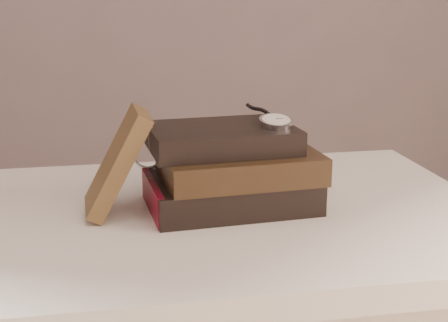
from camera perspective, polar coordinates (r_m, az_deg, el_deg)
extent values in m
cube|color=white|center=(1.03, -4.18, -5.49)|extent=(1.00, 0.60, 0.04)
cube|color=white|center=(1.05, -4.11, -8.53)|extent=(0.88, 0.49, 0.08)
cube|color=black|center=(1.04, 0.54, -2.67)|extent=(0.27, 0.20, 0.05)
cube|color=beige|center=(1.04, 0.71, -2.66)|extent=(0.26, 0.18, 0.04)
cube|color=gold|center=(1.04, -6.53, -2.77)|extent=(0.01, 0.01, 0.05)
cube|color=maroon|center=(1.02, -6.25, -3.22)|extent=(0.02, 0.16, 0.05)
cube|color=black|center=(1.02, 1.37, -0.33)|extent=(0.25, 0.18, 0.04)
cube|color=beige|center=(1.02, 1.54, -0.32)|extent=(0.24, 0.17, 0.03)
cube|color=gold|center=(1.02, -5.36, -0.43)|extent=(0.01, 0.01, 0.04)
cube|color=black|center=(1.02, -0.18, 2.02)|extent=(0.24, 0.17, 0.04)
cube|color=beige|center=(1.03, -0.01, 2.04)|extent=(0.23, 0.16, 0.03)
cube|color=gold|center=(1.03, -6.44, 1.94)|extent=(0.01, 0.01, 0.04)
cube|color=#422F19|center=(1.01, -9.33, -0.08)|extent=(0.11, 0.11, 0.16)
cylinder|color=silver|center=(1.02, 4.60, 3.39)|extent=(0.06, 0.06, 0.02)
cylinder|color=white|center=(1.02, 4.60, 3.66)|extent=(0.05, 0.05, 0.01)
torus|color=silver|center=(1.02, 4.60, 3.63)|extent=(0.05, 0.05, 0.01)
cylinder|color=silver|center=(1.05, 4.03, 3.74)|extent=(0.01, 0.01, 0.01)
cube|color=black|center=(1.02, 4.48, 3.79)|extent=(0.00, 0.01, 0.00)
cube|color=black|center=(1.02, 4.89, 3.73)|extent=(0.01, 0.00, 0.00)
sphere|color=black|center=(1.05, 3.93, 4.14)|extent=(0.01, 0.01, 0.01)
sphere|color=black|center=(1.06, 3.71, 4.30)|extent=(0.01, 0.01, 0.01)
sphere|color=black|center=(1.07, 3.50, 4.43)|extent=(0.01, 0.01, 0.01)
sphere|color=black|center=(1.08, 3.29, 4.52)|extent=(0.01, 0.01, 0.01)
sphere|color=black|center=(1.09, 3.08, 4.56)|extent=(0.01, 0.01, 0.01)
sphere|color=black|center=(1.10, 2.88, 4.59)|extent=(0.01, 0.01, 0.01)
sphere|color=black|center=(1.10, 2.68, 4.62)|extent=(0.01, 0.01, 0.01)
sphere|color=black|center=(1.11, 2.49, 4.68)|extent=(0.01, 0.01, 0.01)
sphere|color=black|center=(1.12, 2.29, 4.79)|extent=(0.01, 0.01, 0.01)
sphere|color=black|center=(1.13, 2.10, 4.93)|extent=(0.01, 0.01, 0.01)
torus|color=silver|center=(1.08, -6.70, 0.65)|extent=(0.05, 0.02, 0.05)
torus|color=silver|center=(1.09, -3.80, 0.85)|extent=(0.05, 0.02, 0.05)
cylinder|color=silver|center=(1.08, -5.25, 0.92)|extent=(0.02, 0.00, 0.00)
cylinder|color=silver|center=(1.13, -8.31, 0.99)|extent=(0.01, 0.12, 0.03)
cylinder|color=silver|center=(1.15, -3.22, 1.33)|extent=(0.01, 0.12, 0.03)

